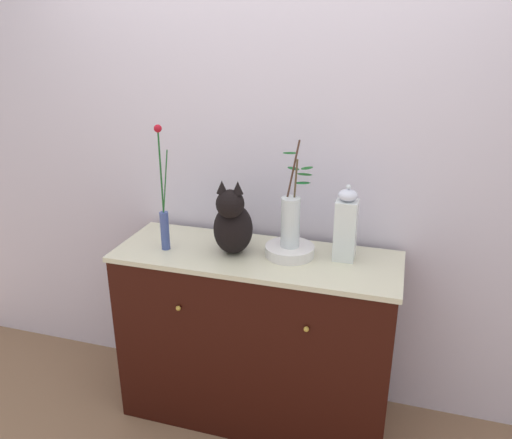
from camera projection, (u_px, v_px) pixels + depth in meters
The scene contains 8 objects.
ground_plane at pixel (256, 410), 2.76m from camera, with size 6.00×6.00×0.00m, color #88664C.
wall_back at pixel (274, 165), 2.59m from camera, with size 4.40×0.08×2.60m, color silver.
sideboard at pixel (256, 337), 2.60m from camera, with size 1.38×0.51×0.94m.
cat_sitting at pixel (233, 223), 2.39m from camera, with size 0.21×0.40×0.38m.
vase_slim_green at pixel (164, 216), 2.43m from camera, with size 0.06×0.04×0.61m.
bowl_porcelain at pixel (290, 251), 2.41m from camera, with size 0.24×0.24×0.05m, color white.
vase_glass_clear at pixel (291, 219), 2.36m from camera, with size 0.16×0.16×0.51m.
jar_lidded_porcelain at pixel (346, 226), 2.33m from camera, with size 0.10×0.10×0.37m.
Camera 1 is at (0.64, -2.12, 1.96)m, focal length 35.47 mm.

